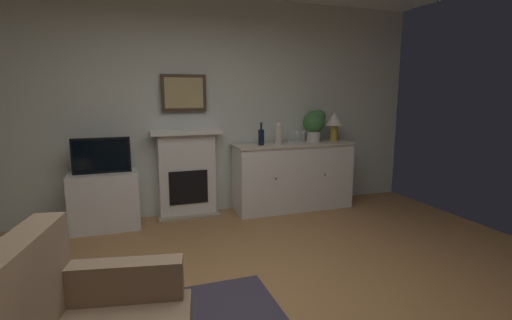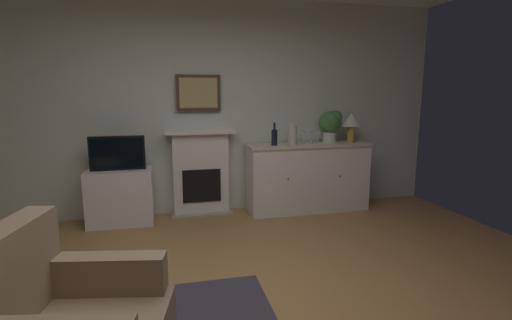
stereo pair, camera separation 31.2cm
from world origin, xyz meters
TOP-DOWN VIEW (x-y plane):
  - wall_rear at (0.00, 2.52)m, footprint 6.40×0.06m
  - fireplace_unit at (-0.05, 2.40)m, footprint 0.87×0.30m
  - framed_picture at (-0.05, 2.44)m, footprint 0.55×0.04m
  - sideboard_cabinet at (1.34, 2.22)m, footprint 1.62×0.49m
  - table_lamp at (1.94, 2.22)m, footprint 0.26×0.26m
  - wine_bottle at (0.86, 2.18)m, footprint 0.08×0.08m
  - wine_glass_left at (1.26, 2.21)m, footprint 0.07×0.07m
  - wine_glass_center at (1.37, 2.18)m, footprint 0.07×0.07m
  - wine_glass_right at (1.48, 2.22)m, footprint 0.07×0.07m
  - vase_decorative at (1.10, 2.17)m, footprint 0.11×0.11m
  - tv_cabinet at (-1.03, 2.23)m, footprint 0.75×0.42m
  - tv_set at (-1.03, 2.21)m, footprint 0.62×0.07m
  - potted_plant_small at (1.67, 2.27)m, footprint 0.30×0.30m

SIDE VIEW (x-z plane):
  - tv_cabinet at x=-1.03m, z-range 0.00..0.66m
  - sideboard_cabinet at x=1.34m, z-range 0.00..0.90m
  - fireplace_unit at x=-0.05m, z-range 0.00..1.10m
  - tv_set at x=-1.03m, z-range 0.66..1.06m
  - wine_bottle at x=0.86m, z-range 0.86..1.15m
  - wine_glass_left at x=1.26m, z-range 0.94..1.10m
  - wine_glass_center at x=1.37m, z-range 0.94..1.10m
  - wine_glass_right at x=1.48m, z-range 0.94..1.10m
  - vase_decorative at x=1.10m, z-range 0.90..1.18m
  - potted_plant_small at x=1.67m, z-range 0.94..1.37m
  - table_lamp at x=1.94m, z-range 0.98..1.38m
  - wall_rear at x=0.00m, z-range 0.00..2.73m
  - framed_picture at x=-0.05m, z-range 1.33..1.78m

